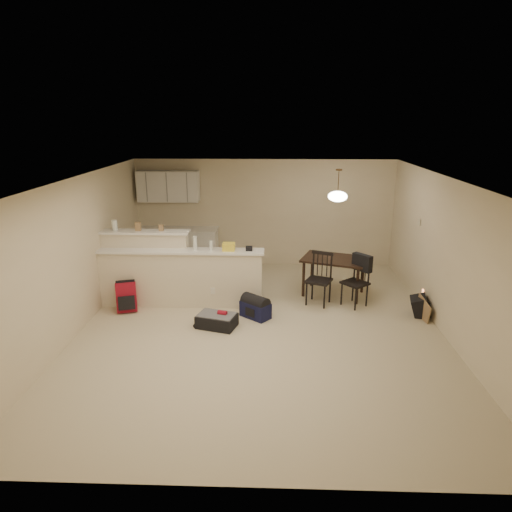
{
  "coord_description": "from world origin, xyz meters",
  "views": [
    {
      "loc": [
        0.17,
        -7.04,
        3.41
      ],
      "look_at": [
        -0.1,
        0.7,
        1.05
      ],
      "focal_mm": 32.0,
      "sensor_mm": 36.0,
      "label": 1
    }
  ],
  "objects_px": {
    "dining_chair_far": "(355,282)",
    "red_backpack": "(126,297)",
    "dining_table": "(334,263)",
    "black_daypack": "(420,306)",
    "dining_chair_near": "(319,279)",
    "pendant_lamp": "(338,196)",
    "suitcase": "(217,321)",
    "navy_duffel": "(255,310)"
  },
  "relations": [
    {
      "from": "suitcase",
      "to": "dining_chair_near",
      "type": "bearing_deg",
      "value": 46.99
    },
    {
      "from": "red_backpack",
      "to": "navy_duffel",
      "type": "relative_size",
      "value": 1.03
    },
    {
      "from": "pendant_lamp",
      "to": "black_daypack",
      "type": "relative_size",
      "value": 1.61
    },
    {
      "from": "dining_chair_far",
      "to": "pendant_lamp",
      "type": "bearing_deg",
      "value": 170.15
    },
    {
      "from": "dining_table",
      "to": "dining_chair_near",
      "type": "xyz_separation_m",
      "value": [
        -0.34,
        -0.5,
        -0.17
      ]
    },
    {
      "from": "pendant_lamp",
      "to": "dining_chair_near",
      "type": "bearing_deg",
      "value": -124.38
    },
    {
      "from": "dining_table",
      "to": "navy_duffel",
      "type": "bearing_deg",
      "value": -122.88
    },
    {
      "from": "dining_chair_far",
      "to": "red_backpack",
      "type": "distance_m",
      "value": 4.23
    },
    {
      "from": "pendant_lamp",
      "to": "black_daypack",
      "type": "height_order",
      "value": "pendant_lamp"
    },
    {
      "from": "dining_chair_far",
      "to": "black_daypack",
      "type": "bearing_deg",
      "value": 30.72
    },
    {
      "from": "dining_chair_near",
      "to": "red_backpack",
      "type": "relative_size",
      "value": 1.86
    },
    {
      "from": "dining_table",
      "to": "dining_chair_far",
      "type": "distance_m",
      "value": 0.67
    },
    {
      "from": "navy_duffel",
      "to": "pendant_lamp",
      "type": "bearing_deg",
      "value": 76.85
    },
    {
      "from": "dining_table",
      "to": "dining_chair_near",
      "type": "height_order",
      "value": "dining_chair_near"
    },
    {
      "from": "pendant_lamp",
      "to": "dining_table",
      "type": "bearing_deg",
      "value": -90.0
    },
    {
      "from": "pendant_lamp",
      "to": "navy_duffel",
      "type": "relative_size",
      "value": 1.18
    },
    {
      "from": "dining_chair_near",
      "to": "dining_table",
      "type": "bearing_deg",
      "value": 79.67
    },
    {
      "from": "pendant_lamp",
      "to": "suitcase",
      "type": "height_order",
      "value": "pendant_lamp"
    },
    {
      "from": "dining_chair_far",
      "to": "black_daypack",
      "type": "distance_m",
      "value": 1.22
    },
    {
      "from": "dining_table",
      "to": "pendant_lamp",
      "type": "bearing_deg",
      "value": 109.64
    },
    {
      "from": "pendant_lamp",
      "to": "suitcase",
      "type": "bearing_deg",
      "value": -143.98
    },
    {
      "from": "dining_table",
      "to": "black_daypack",
      "type": "height_order",
      "value": "dining_table"
    },
    {
      "from": "dining_table",
      "to": "black_daypack",
      "type": "bearing_deg",
      "value": -13.94
    },
    {
      "from": "navy_duffel",
      "to": "dining_chair_far",
      "type": "bearing_deg",
      "value": 57.44
    },
    {
      "from": "dining_chair_far",
      "to": "navy_duffel",
      "type": "xyz_separation_m",
      "value": [
        -1.84,
        -0.6,
        -0.34
      ]
    },
    {
      "from": "dining_table",
      "to": "black_daypack",
      "type": "distance_m",
      "value": 1.79
    },
    {
      "from": "dining_chair_near",
      "to": "black_daypack",
      "type": "relative_size",
      "value": 2.58
    },
    {
      "from": "navy_duffel",
      "to": "dining_chair_near",
      "type": "bearing_deg",
      "value": 68.7
    },
    {
      "from": "navy_duffel",
      "to": "black_daypack",
      "type": "distance_m",
      "value": 2.96
    },
    {
      "from": "pendant_lamp",
      "to": "red_backpack",
      "type": "bearing_deg",
      "value": -166.2
    },
    {
      "from": "dining_chair_near",
      "to": "black_daypack",
      "type": "distance_m",
      "value": 1.87
    },
    {
      "from": "navy_duffel",
      "to": "suitcase",
      "type": "bearing_deg",
      "value": -108.26
    },
    {
      "from": "suitcase",
      "to": "red_backpack",
      "type": "relative_size",
      "value": 1.19
    },
    {
      "from": "dining_chair_far",
      "to": "navy_duffel",
      "type": "bearing_deg",
      "value": -111.79
    },
    {
      "from": "navy_duffel",
      "to": "black_daypack",
      "type": "bearing_deg",
      "value": 43.39
    },
    {
      "from": "dining_table",
      "to": "red_backpack",
      "type": "xyz_separation_m",
      "value": [
        -3.88,
        -0.95,
        -0.4
      ]
    },
    {
      "from": "dining_chair_near",
      "to": "suitcase",
      "type": "height_order",
      "value": "dining_chair_near"
    },
    {
      "from": "red_backpack",
      "to": "black_daypack",
      "type": "relative_size",
      "value": 1.39
    },
    {
      "from": "dining_table",
      "to": "navy_duffel",
      "type": "xyz_separation_m",
      "value": [
        -1.51,
        -1.16,
        -0.52
      ]
    },
    {
      "from": "red_backpack",
      "to": "dining_chair_far",
      "type": "bearing_deg",
      "value": -11.69
    },
    {
      "from": "black_daypack",
      "to": "suitcase",
      "type": "bearing_deg",
      "value": 112.83
    },
    {
      "from": "dining_table",
      "to": "pendant_lamp",
      "type": "height_order",
      "value": "pendant_lamp"
    }
  ]
}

